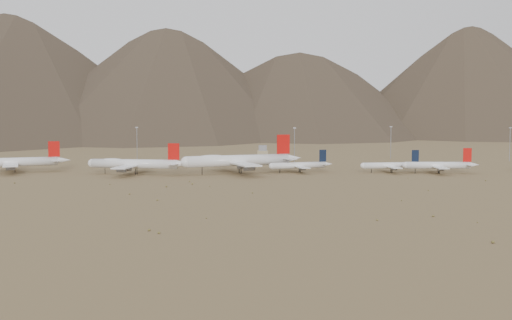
{
  "coord_description": "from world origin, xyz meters",
  "views": [
    {
      "loc": [
        16.44,
        -362.15,
        38.73
      ],
      "look_at": [
        23.39,
        30.0,
        7.95
      ],
      "focal_mm": 45.0,
      "sensor_mm": 36.0,
      "label": 1
    }
  ],
  "objects_px": {
    "widebody_west": "(13,162)",
    "widebody_east": "(239,160)",
    "widebody_centre": "(135,164)",
    "narrowbody_b": "(392,165)",
    "control_tower": "(263,154)",
    "narrowbody_a": "(300,165)"
  },
  "relations": [
    {
      "from": "widebody_west",
      "to": "widebody_east",
      "type": "bearing_deg",
      "value": -22.26
    },
    {
      "from": "widebody_centre",
      "to": "widebody_west",
      "type": "bearing_deg",
      "value": 179.56
    },
    {
      "from": "narrowbody_b",
      "to": "control_tower",
      "type": "distance_m",
      "value": 118.48
    },
    {
      "from": "narrowbody_b",
      "to": "control_tower",
      "type": "bearing_deg",
      "value": 123.06
    },
    {
      "from": "narrowbody_a",
      "to": "widebody_centre",
      "type": "bearing_deg",
      "value": 170.0
    },
    {
      "from": "narrowbody_a",
      "to": "narrowbody_b",
      "type": "bearing_deg",
      "value": -17.9
    },
    {
      "from": "widebody_centre",
      "to": "narrowbody_a",
      "type": "distance_m",
      "value": 100.81
    },
    {
      "from": "control_tower",
      "to": "narrowbody_b",
      "type": "bearing_deg",
      "value": -49.15
    },
    {
      "from": "widebody_centre",
      "to": "narrowbody_a",
      "type": "relative_size",
      "value": 1.54
    },
    {
      "from": "widebody_west",
      "to": "control_tower",
      "type": "bearing_deg",
      "value": 9.64
    },
    {
      "from": "widebody_east",
      "to": "narrowbody_b",
      "type": "height_order",
      "value": "widebody_east"
    },
    {
      "from": "widebody_centre",
      "to": "narrowbody_b",
      "type": "bearing_deg",
      "value": 13.38
    },
    {
      "from": "widebody_west",
      "to": "narrowbody_b",
      "type": "relative_size",
      "value": 1.47
    },
    {
      "from": "widebody_west",
      "to": "widebody_centre",
      "type": "xyz_separation_m",
      "value": [
        77.4,
        -14.33,
        -0.0
      ]
    },
    {
      "from": "widebody_west",
      "to": "narrowbody_b",
      "type": "height_order",
      "value": "widebody_west"
    },
    {
      "from": "narrowbody_a",
      "to": "control_tower",
      "type": "relative_size",
      "value": 3.42
    },
    {
      "from": "widebody_centre",
      "to": "narrowbody_b",
      "type": "distance_m",
      "value": 157.17
    },
    {
      "from": "widebody_centre",
      "to": "widebody_east",
      "type": "distance_m",
      "value": 62.41
    },
    {
      "from": "widebody_east",
      "to": "control_tower",
      "type": "xyz_separation_m",
      "value": [
        17.26,
        93.21,
        -2.71
      ]
    },
    {
      "from": "narrowbody_a",
      "to": "control_tower",
      "type": "xyz_separation_m",
      "value": [
        -20.8,
        87.93,
        0.8
      ]
    },
    {
      "from": "widebody_west",
      "to": "narrowbody_b",
      "type": "bearing_deg",
      "value": -19.93
    },
    {
      "from": "widebody_west",
      "to": "narrowbody_a",
      "type": "bearing_deg",
      "value": -19.79
    }
  ]
}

